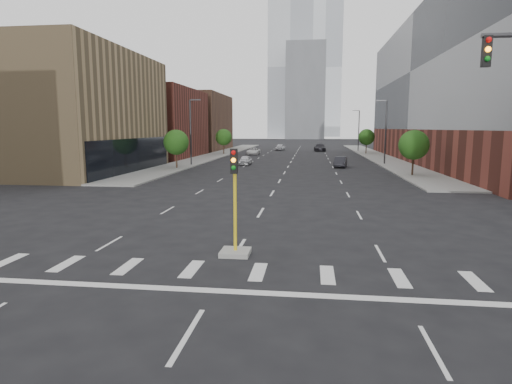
% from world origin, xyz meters
% --- Properties ---
extents(ground, '(400.00, 400.00, 0.00)m').
position_xyz_m(ground, '(0.00, 0.00, 0.00)').
color(ground, black).
rests_on(ground, ground).
extents(sidewalk_left_far, '(5.00, 92.00, 0.15)m').
position_xyz_m(sidewalk_left_far, '(-15.00, 74.00, 0.07)').
color(sidewalk_left_far, gray).
rests_on(sidewalk_left_far, ground).
extents(sidewalk_right_far, '(5.00, 92.00, 0.15)m').
position_xyz_m(sidewalk_right_far, '(15.00, 74.00, 0.07)').
color(sidewalk_right_far, gray).
rests_on(sidewalk_right_far, ground).
extents(building_left_mid, '(20.00, 24.00, 14.00)m').
position_xyz_m(building_left_mid, '(-27.50, 40.00, 7.00)').
color(building_left_mid, '#9C8158').
rests_on(building_left_mid, ground).
extents(building_left_far_a, '(20.00, 22.00, 12.00)m').
position_xyz_m(building_left_far_a, '(-27.50, 66.00, 6.00)').
color(building_left_far_a, brown).
rests_on(building_left_far_a, ground).
extents(building_left_far_b, '(20.00, 24.00, 13.00)m').
position_xyz_m(building_left_far_b, '(-27.50, 92.00, 6.50)').
color(building_left_far_b, brown).
rests_on(building_left_far_b, ground).
extents(building_right_main, '(24.00, 70.00, 22.00)m').
position_xyz_m(building_right_main, '(29.50, 60.00, 11.00)').
color(building_right_main, brown).
rests_on(building_right_main, ground).
extents(tower_left, '(22.00, 22.00, 70.00)m').
position_xyz_m(tower_left, '(-8.00, 220.00, 35.00)').
color(tower_left, '#B2B7BC').
rests_on(tower_left, ground).
extents(tower_right, '(20.00, 20.00, 80.00)m').
position_xyz_m(tower_right, '(10.00, 260.00, 40.00)').
color(tower_right, '#B2B7BC').
rests_on(tower_right, ground).
extents(tower_mid, '(18.00, 18.00, 44.00)m').
position_xyz_m(tower_mid, '(0.00, 200.00, 22.00)').
color(tower_mid, slate).
rests_on(tower_mid, ground).
extents(median_traffic_signal, '(1.20, 1.20, 4.40)m').
position_xyz_m(median_traffic_signal, '(0.00, 8.97, 0.97)').
color(median_traffic_signal, '#999993').
rests_on(median_traffic_signal, ground).
extents(streetlight_right_a, '(1.60, 0.22, 9.07)m').
position_xyz_m(streetlight_right_a, '(13.41, 55.00, 5.01)').
color(streetlight_right_a, '#2D2D30').
rests_on(streetlight_right_a, ground).
extents(streetlight_right_b, '(1.60, 0.22, 9.07)m').
position_xyz_m(streetlight_right_b, '(13.41, 90.00, 5.01)').
color(streetlight_right_b, '#2D2D30').
rests_on(streetlight_right_b, ground).
extents(streetlight_left, '(1.60, 0.22, 9.07)m').
position_xyz_m(streetlight_left, '(-13.41, 50.00, 5.01)').
color(streetlight_left, '#2D2D30').
rests_on(streetlight_left, ground).
extents(tree_left_near, '(3.20, 3.20, 4.85)m').
position_xyz_m(tree_left_near, '(-14.00, 45.00, 3.39)').
color(tree_left_near, '#382619').
rests_on(tree_left_near, ground).
extents(tree_left_far, '(3.20, 3.20, 4.85)m').
position_xyz_m(tree_left_far, '(-14.00, 75.00, 3.39)').
color(tree_left_far, '#382619').
rests_on(tree_left_far, ground).
extents(tree_right_near, '(3.20, 3.20, 4.85)m').
position_xyz_m(tree_right_near, '(14.00, 40.00, 3.39)').
color(tree_right_near, '#382619').
rests_on(tree_right_near, ground).
extents(tree_right_far, '(3.20, 3.20, 4.85)m').
position_xyz_m(tree_right_far, '(14.00, 80.00, 3.39)').
color(tree_right_far, '#382619').
rests_on(tree_right_far, ground).
extents(car_near_left, '(1.64, 3.93, 1.33)m').
position_xyz_m(car_near_left, '(-6.17, 51.86, 0.66)').
color(car_near_left, '#BABBBF').
rests_on(car_near_left, ground).
extents(car_mid_right, '(2.11, 4.43, 1.40)m').
position_xyz_m(car_mid_right, '(6.99, 50.05, 0.70)').
color(car_mid_right, black).
rests_on(car_mid_right, ground).
extents(car_far_left, '(2.26, 4.83, 1.34)m').
position_xyz_m(car_far_left, '(-8.16, 75.45, 0.67)').
color(car_far_left, silver).
rests_on(car_far_left, ground).
extents(car_deep_right, '(2.66, 5.91, 1.68)m').
position_xyz_m(car_deep_right, '(5.02, 89.75, 0.84)').
color(car_deep_right, black).
rests_on(car_deep_right, ground).
extents(car_distant, '(2.30, 4.63, 1.52)m').
position_xyz_m(car_distant, '(-4.14, 92.33, 0.76)').
color(car_distant, '#B4B4B9').
rests_on(car_distant, ground).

